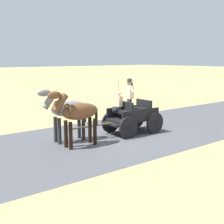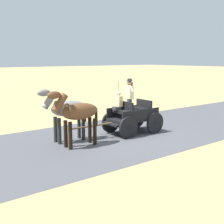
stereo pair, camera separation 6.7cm
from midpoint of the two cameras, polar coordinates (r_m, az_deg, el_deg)
name	(u,v)px [view 1 (the left image)]	position (r m, az deg, el deg)	size (l,w,h in m)	color
ground_plane	(126,134)	(13.89, 2.45, -4.12)	(200.00, 200.00, 0.00)	tan
road_surface	(126,134)	(13.89, 2.45, -4.10)	(6.57, 160.00, 0.01)	#4C4C51
horse_drawn_carriage	(131,116)	(13.92, 3.48, -0.66)	(1.49, 4.51, 2.50)	black
horse_near_side	(78,113)	(11.77, -6.54, -0.16)	(0.59, 2.13, 2.21)	brown
horse_off_side	(67,110)	(12.54, -8.56, 0.43)	(0.63, 2.13, 2.21)	gray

